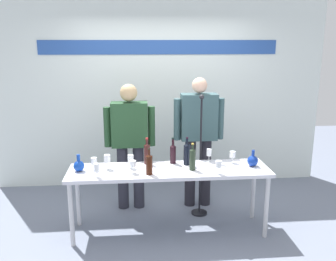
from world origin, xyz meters
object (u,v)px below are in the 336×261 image
object	(u,v)px
wine_bottle_0	(192,158)
wine_glass_left_4	(97,168)
presenter_left	(130,138)
wine_bottle_2	(173,153)
wine_bottle_4	(149,163)
wine_glass_left_2	(131,159)
wine_glass_right_1	(232,155)
wine_bottle_1	(147,153)
wine_glass_left_0	(94,161)
wine_glass_right_2	(209,153)
wine_glass_right_0	(219,164)
microphone_stand	(200,176)
presenter_right	(199,133)
decanter_blue_right	(253,161)
display_table	(169,175)
wine_glass_left_3	(107,159)
wine_bottle_3	(187,153)
decanter_blue_left	(79,166)
wine_glass_left_1	(133,164)

from	to	relation	value
wine_bottle_0	wine_glass_left_4	distance (m)	1.04
presenter_left	wine_bottle_2	xyz separation A→B (m)	(0.50, -0.47, -0.06)
presenter_left	wine_bottle_4	size ratio (longest dim) A/B	5.57
wine_glass_left_2	wine_glass_right_1	world-z (taller)	wine_glass_left_2
presenter_left	wine_bottle_1	distance (m)	0.51
wine_bottle_2	wine_glass_left_0	distance (m)	0.91
wine_bottle_1	wine_glass_right_1	distance (m)	1.00
wine_glass_right_2	wine_glass_right_0	bearing A→B (deg)	-86.67
microphone_stand	wine_glass_right_2	bearing A→B (deg)	-70.24
presenter_right	wine_bottle_4	size ratio (longest dim) A/B	5.81
wine_glass_left_0	wine_glass_left_2	distance (m)	0.40
decanter_blue_right	wine_bottle_0	bearing A→B (deg)	-174.80
display_table	wine_glass_left_3	xyz separation A→B (m)	(-0.69, 0.06, 0.18)
wine_bottle_3	wine_bottle_2	bearing A→B (deg)	157.22
wine_glass_left_0	presenter_left	bearing A→B (deg)	58.37
wine_glass_right_1	presenter_right	bearing A→B (deg)	120.60
presenter_left	wine_bottle_3	bearing A→B (deg)	-39.31
wine_bottle_2	decanter_blue_left	bearing A→B (deg)	-170.09
wine_glass_left_3	microphone_stand	size ratio (longest dim) A/B	0.11
presenter_left	wine_glass_left_0	world-z (taller)	presenter_left
wine_bottle_1	wine_glass_left_2	size ratio (longest dim) A/B	2.03
presenter_left	wine_glass_right_0	distance (m)	1.29
wine_glass_right_0	wine_glass_right_1	bearing A→B (deg)	54.77
wine_bottle_0	microphone_stand	bearing A→B (deg)	69.29
presenter_left	wine_bottle_2	world-z (taller)	presenter_left
wine_glass_right_1	wine_glass_left_2	bearing A→B (deg)	-176.48
display_table	wine_glass_left_0	bearing A→B (deg)	177.14
display_table	presenter_left	world-z (taller)	presenter_left
presenter_right	wine_bottle_2	world-z (taller)	presenter_right
decanter_blue_right	presenter_right	bearing A→B (deg)	128.00
wine_bottle_4	wine_glass_left_2	world-z (taller)	wine_bottle_4
decanter_blue_right	wine_glass_left_0	size ratio (longest dim) A/B	1.34
presenter_right	wine_bottle_4	xyz separation A→B (m)	(-0.67, -0.82, -0.11)
wine_glass_left_0	wine_glass_left_2	xyz separation A→B (m)	(0.40, 0.03, 0.01)
decanter_blue_right	wine_bottle_2	size ratio (longest dim) A/B	0.62
presenter_left	wine_glass_left_0	distance (m)	0.74
microphone_stand	wine_glass_left_0	bearing A→B (deg)	-164.06
wine_bottle_3	wine_glass_left_2	bearing A→B (deg)	-174.55
decanter_blue_left	wine_glass_left_0	xyz separation A→B (m)	(0.16, 0.03, 0.04)
display_table	wine_bottle_0	world-z (taller)	wine_bottle_0
decanter_blue_left	wine_bottle_1	xyz separation A→B (m)	(0.75, 0.19, 0.07)
wine_bottle_2	wine_glass_right_0	size ratio (longest dim) A/B	2.11
wine_bottle_0	wine_glass_left_1	size ratio (longest dim) A/B	2.17
decanter_blue_right	wine_glass_right_2	xyz separation A→B (m)	(-0.47, 0.20, 0.04)
wine_bottle_2	display_table	bearing A→B (deg)	-107.54
display_table	wine_glass_left_2	bearing A→B (deg)	170.55
decanter_blue_right	presenter_left	size ratio (longest dim) A/B	0.12
presenter_left	wine_glass_right_1	xyz separation A→B (m)	(1.20, -0.53, -0.09)
wine_bottle_2	microphone_stand	world-z (taller)	microphone_stand
display_table	decanter_blue_right	world-z (taller)	decanter_blue_right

